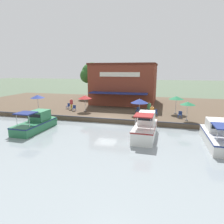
{
  "coord_description": "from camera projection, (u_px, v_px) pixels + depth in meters",
  "views": [
    {
      "loc": [
        22.58,
        6.71,
        6.51
      ],
      "look_at": [
        -1.0,
        0.53,
        1.3
      ],
      "focal_mm": 32.0,
      "sensor_mm": 36.0,
      "label": 1
    }
  ],
  "objects": [
    {
      "name": "ground_plane",
      "position": [
        106.0,
        124.0,
        24.38
      ],
      "size": [
        220.0,
        220.0,
        0.0
      ],
      "primitive_type": "plane",
      "color": "#4C5B47"
    },
    {
      "name": "quay_deck",
      "position": [
        124.0,
        106.0,
        34.73
      ],
      "size": [
        22.0,
        56.0,
        0.6
      ],
      "primitive_type": "cube",
      "color": "#4C3D2D",
      "rests_on": "ground"
    },
    {
      "name": "quay_edge_fender",
      "position": [
        106.0,
        118.0,
        24.34
      ],
      "size": [
        0.2,
        50.4,
        0.1
      ],
      "primitive_type": "cube",
      "color": "#2D2D33",
      "rests_on": "quay_deck"
    },
    {
      "name": "waterfront_restaurant",
      "position": [
        125.0,
        83.0,
        36.22
      ],
      "size": [
        11.7,
        10.93,
        6.94
      ],
      "color": "brown",
      "rests_on": "quay_deck"
    },
    {
      "name": "patio_umbrella_back_row",
      "position": [
        85.0,
        97.0,
        28.21
      ],
      "size": [
        1.91,
        1.91,
        2.36
      ],
      "color": "#B7B7B7",
      "rests_on": "quay_deck"
    },
    {
      "name": "patio_umbrella_by_entrance",
      "position": [
        139.0,
        101.0,
        25.92
      ],
      "size": [
        2.25,
        2.25,
        2.24
      ],
      "color": "#B7B7B7",
      "rests_on": "quay_deck"
    },
    {
      "name": "patio_umbrella_mid_patio_right",
      "position": [
        38.0,
        97.0,
        28.76
      ],
      "size": [
        2.01,
        2.01,
        2.34
      ],
      "color": "#B7B7B7",
      "rests_on": "quay_deck"
    },
    {
      "name": "patio_umbrella_near_quay_edge",
      "position": [
        176.0,
        98.0,
        26.76
      ],
      "size": [
        2.01,
        2.01,
        2.44
      ],
      "color": "#B7B7B7",
      "rests_on": "quay_deck"
    },
    {
      "name": "patio_umbrella_far_corner",
      "position": [
        188.0,
        103.0,
        23.2
      ],
      "size": [
        1.72,
        1.72,
        2.27
      ],
      "color": "#B7B7B7",
      "rests_on": "quay_deck"
    },
    {
      "name": "cafe_chair_beside_entrance",
      "position": [
        180.0,
        114.0,
        24.68
      ],
      "size": [
        0.54,
        0.54,
        0.85
      ],
      "color": "navy",
      "rests_on": "quay_deck"
    },
    {
      "name": "cafe_chair_facing_river",
      "position": [
        155.0,
        112.0,
        25.73
      ],
      "size": [
        0.53,
        0.53,
        0.85
      ],
      "color": "navy",
      "rests_on": "quay_deck"
    },
    {
      "name": "cafe_chair_under_first_umbrella",
      "position": [
        138.0,
        110.0,
        27.4
      ],
      "size": [
        0.53,
        0.53,
        0.85
      ],
      "color": "navy",
      "rests_on": "quay_deck"
    },
    {
      "name": "cafe_chair_back_row_seat",
      "position": [
        68.0,
        106.0,
        30.51
      ],
      "size": [
        0.52,
        0.52,
        0.85
      ],
      "color": "navy",
      "rests_on": "quay_deck"
    },
    {
      "name": "cafe_chair_mid_patio",
      "position": [
        74.0,
        108.0,
        28.85
      ],
      "size": [
        0.5,
        0.5,
        0.85
      ],
      "color": "navy",
      "rests_on": "quay_deck"
    },
    {
      "name": "person_mid_patio",
      "position": [
        149.0,
        107.0,
        26.05
      ],
      "size": [
        0.5,
        0.5,
        1.76
      ],
      "color": "#4C4C56",
      "rests_on": "quay_deck"
    },
    {
      "name": "person_near_entrance",
      "position": [
        71.0,
        103.0,
        30.01
      ],
      "size": [
        0.46,
        0.46,
        1.64
      ],
      "color": "gold",
      "rests_on": "quay_deck"
    },
    {
      "name": "person_at_quay_edge",
      "position": [
        152.0,
        111.0,
        24.31
      ],
      "size": [
        0.46,
        0.46,
        1.61
      ],
      "color": "gold",
      "rests_on": "quay_deck"
    },
    {
      "name": "motorboat_mid_row",
      "position": [
        146.0,
        127.0,
        19.67
      ],
      "size": [
        6.19,
        2.08,
        2.52
      ],
      "color": "white",
      "rests_on": "river_water"
    },
    {
      "name": "motorboat_second_along",
      "position": [
        39.0,
        123.0,
        21.98
      ],
      "size": [
        6.36,
        2.22,
        2.21
      ],
      "color": "#287047",
      "rests_on": "river_water"
    },
    {
      "name": "motorboat_distant_upstream",
      "position": [
        219.0,
        135.0,
        17.81
      ],
      "size": [
        7.04,
        2.6,
        2.12
      ],
      "color": "silver",
      "rests_on": "river_water"
    },
    {
      "name": "tree_upstream_bank",
      "position": [
        91.0,
        74.0,
        41.63
      ],
      "size": [
        4.63,
        4.41,
        7.32
      ],
      "color": "brown",
      "rests_on": "quay_deck"
    }
  ]
}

